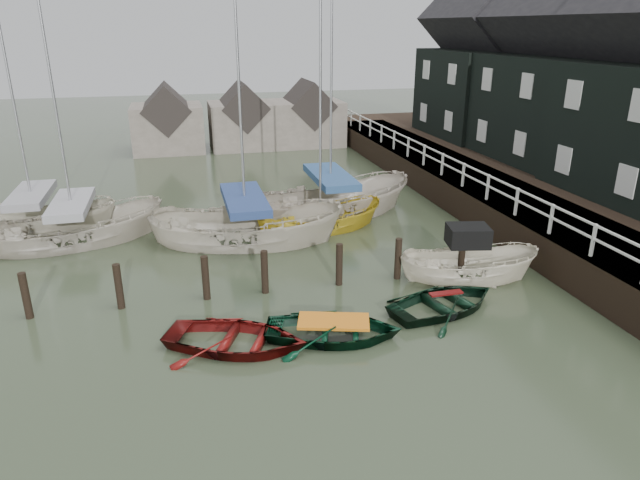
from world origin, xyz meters
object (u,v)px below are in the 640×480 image
object	(u,v)px
rowboat_dkgreen	(445,310)
sailboat_a	(77,241)
motorboat	(467,277)
sailboat_d	(330,214)
sailboat_e	(37,230)
rowboat_red	(236,347)
rowboat_green	(333,338)
sailboat_c	(320,229)
sailboat_b	(246,240)

from	to	relation	value
rowboat_dkgreen	sailboat_a	size ratio (longest dim) A/B	0.33
motorboat	sailboat_d	distance (m)	8.14
motorboat	sailboat_d	xyz separation A→B (m)	(-2.56, 7.73, -0.03)
rowboat_dkgreen	sailboat_e	world-z (taller)	sailboat_e
rowboat_red	motorboat	distance (m)	8.16
rowboat_green	sailboat_e	world-z (taller)	sailboat_e
motorboat	sailboat_a	bearing A→B (deg)	74.35
rowboat_red	rowboat_dkgreen	xyz separation A→B (m)	(6.18, 0.60, 0.00)
rowboat_green	sailboat_a	xyz separation A→B (m)	(-7.70, 9.33, 0.06)
motorboat	rowboat_dkgreen	bearing A→B (deg)	149.17
sailboat_c	sailboat_e	world-z (taller)	sailboat_c
sailboat_c	sailboat_b	bearing A→B (deg)	95.88
sailboat_a	sailboat_e	world-z (taller)	sailboat_a
sailboat_d	sailboat_e	world-z (taller)	sailboat_d
rowboat_green	sailboat_d	size ratio (longest dim) A/B	0.30
rowboat_green	rowboat_dkgreen	size ratio (longest dim) A/B	1.01
sailboat_b	sailboat_c	bearing A→B (deg)	-64.12
rowboat_green	sailboat_c	xyz separation A→B (m)	(1.79, 8.54, 0.02)
rowboat_dkgreen	sailboat_d	size ratio (longest dim) A/B	0.29
rowboat_red	sailboat_e	distance (m)	12.87
rowboat_dkgreen	sailboat_e	xyz separation A→B (m)	(-13.04, 10.29, 0.06)
rowboat_red	sailboat_c	distance (m)	9.45
rowboat_dkgreen	sailboat_c	size ratio (longest dim) A/B	0.33
rowboat_green	motorboat	distance (m)	5.81
rowboat_red	sailboat_d	xyz separation A→B (m)	(5.25, 10.08, 0.06)
motorboat	sailboat_a	xyz separation A→B (m)	(-12.94, 6.82, -0.03)
sailboat_b	sailboat_e	xyz separation A→B (m)	(-8.10, 3.22, 0.00)
rowboat_green	sailboat_c	distance (m)	8.73
rowboat_red	rowboat_dkgreen	world-z (taller)	rowboat_red
rowboat_green	sailboat_d	bearing A→B (deg)	2.26
rowboat_red	sailboat_c	world-z (taller)	sailboat_c
rowboat_dkgreen	sailboat_c	distance (m)	7.99
sailboat_c	sailboat_d	world-z (taller)	sailboat_d
motorboat	sailboat_e	world-z (taller)	sailboat_e
sailboat_b	sailboat_d	bearing A→B (deg)	-45.99
motorboat	sailboat_e	xyz separation A→B (m)	(-14.68, 8.54, -0.03)
rowboat_green	rowboat_dkgreen	xyz separation A→B (m)	(3.60, 0.76, 0.00)
sailboat_a	sailboat_b	xyz separation A→B (m)	(6.36, -1.51, -0.00)
rowboat_dkgreen	sailboat_b	world-z (taller)	sailboat_b
rowboat_green	sailboat_d	xyz separation A→B (m)	(2.68, 10.24, 0.06)
sailboat_c	sailboat_d	bearing A→B (deg)	-34.53
rowboat_red	sailboat_e	world-z (taller)	sailboat_e
rowboat_green	sailboat_b	world-z (taller)	sailboat_b
rowboat_dkgreen	sailboat_c	xyz separation A→B (m)	(-1.81, 7.78, 0.02)
sailboat_a	sailboat_d	xyz separation A→B (m)	(10.37, 0.91, -0.00)
sailboat_a	motorboat	bearing A→B (deg)	-129.93
sailboat_b	rowboat_dkgreen	bearing A→B (deg)	-132.02
rowboat_red	sailboat_b	bearing A→B (deg)	15.07
rowboat_green	sailboat_b	xyz separation A→B (m)	(-1.34, 7.82, 0.06)
sailboat_b	rowboat_red	bearing A→B (deg)	-176.17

